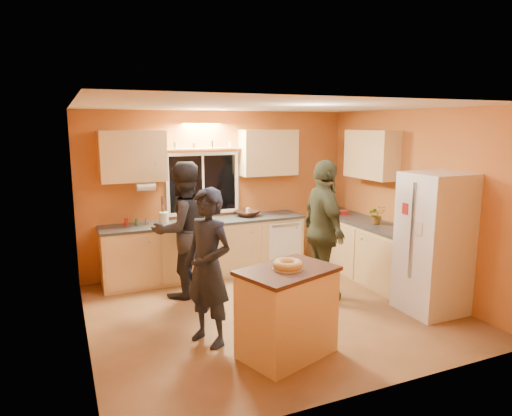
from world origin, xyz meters
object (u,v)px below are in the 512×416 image
person_left (208,267)px  person_center (183,230)px  island (287,312)px  refrigerator (434,243)px  person_right (324,230)px

person_left → person_center: size_ratio=0.91×
island → person_left: bearing=120.4°
refrigerator → island: bearing=-172.7°
island → person_center: size_ratio=0.60×
island → person_right: bearing=27.6°
refrigerator → person_center: size_ratio=0.95×
person_left → person_center: (0.12, 1.51, 0.08)m
refrigerator → person_center: bearing=147.0°
refrigerator → person_center: 3.31m
island → person_right: person_right is taller
refrigerator → person_left: size_ratio=1.04×
person_center → person_right: bearing=139.7°
person_left → person_right: (1.86, 0.65, 0.10)m
island → person_center: bearing=86.2°
person_center → person_right: (1.74, -0.85, 0.02)m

